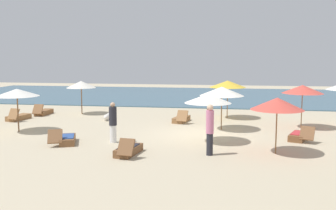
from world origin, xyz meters
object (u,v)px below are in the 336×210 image
(umbrella_4, at_px, (208,99))
(umbrella_5, at_px, (277,104))
(umbrella_1, at_px, (222,91))
(lounger_5, at_px, (128,150))
(umbrella_7, at_px, (17,93))
(person_1, at_px, (113,122))
(lounger_1, at_px, (18,117))
(lounger_4, at_px, (43,112))
(umbrella_6, at_px, (303,89))
(person_0, at_px, (210,129))
(dog, at_px, (107,117))
(lounger_2, at_px, (181,119))
(umbrella_2, at_px, (81,84))
(lounger_3, at_px, (299,136))
(umbrella_8, at_px, (228,84))

(umbrella_4, distance_m, umbrella_5, 3.03)
(umbrella_1, bearing_deg, umbrella_4, -99.87)
(umbrella_4, xyz_separation_m, lounger_5, (-2.77, -2.52, -1.68))
(umbrella_7, relative_size, person_1, 1.21)
(lounger_1, distance_m, person_1, 8.42)
(umbrella_7, distance_m, lounger_4, 5.60)
(lounger_1, xyz_separation_m, lounger_5, (8.16, -6.44, 0.01))
(umbrella_6, distance_m, person_0, 7.51)
(umbrella_5, xyz_separation_m, dog, (-8.55, 6.14, -1.69))
(umbrella_5, xyz_separation_m, lounger_2, (-4.36, 6.27, -1.71))
(umbrella_1, height_order, umbrella_2, umbrella_1)
(umbrella_5, height_order, lounger_5, umbrella_5)
(lounger_2, relative_size, lounger_5, 1.01)
(umbrella_5, bearing_deg, lounger_5, -169.09)
(umbrella_7, distance_m, person_0, 9.81)
(umbrella_4, relative_size, lounger_3, 1.15)
(umbrella_7, bearing_deg, person_1, -16.33)
(lounger_1, relative_size, lounger_4, 1.02)
(person_1, bearing_deg, umbrella_5, -6.91)
(lounger_1, xyz_separation_m, person_0, (11.14, -6.04, 0.81))
(umbrella_6, height_order, lounger_2, umbrella_6)
(umbrella_4, distance_m, person_1, 4.10)
(lounger_4, bearing_deg, umbrella_6, -7.65)
(umbrella_2, distance_m, umbrella_6, 12.97)
(lounger_3, bearing_deg, lounger_5, -151.58)
(person_0, relative_size, dog, 2.32)
(umbrella_1, xyz_separation_m, umbrella_8, (0.25, 3.56, 0.09))
(umbrella_1, relative_size, umbrella_2, 1.05)
(umbrella_4, xyz_separation_m, person_0, (0.21, -2.12, -0.88))
(lounger_1, bearing_deg, lounger_5, -38.31)
(umbrella_4, bearing_deg, umbrella_1, 80.13)
(dog, bearing_deg, umbrella_5, -35.68)
(lounger_2, relative_size, lounger_4, 1.03)
(umbrella_7, height_order, person_1, umbrella_7)
(lounger_4, bearing_deg, person_1, -45.62)
(umbrella_5, relative_size, umbrella_8, 0.96)
(umbrella_6, relative_size, umbrella_7, 1.05)
(umbrella_2, height_order, lounger_4, umbrella_2)
(umbrella_8, xyz_separation_m, lounger_4, (-11.20, -0.48, -1.83))
(umbrella_2, bearing_deg, umbrella_5, -36.92)
(umbrella_7, distance_m, dog, 5.26)
(lounger_5, bearing_deg, umbrella_2, 120.64)
(umbrella_1, xyz_separation_m, umbrella_7, (-9.60, -2.08, -0.02))
(umbrella_2, relative_size, lounger_5, 1.20)
(person_1, bearing_deg, lounger_3, 12.80)
(lounger_4, relative_size, lounger_5, 0.98)
(lounger_5, xyz_separation_m, dog, (-3.14, 7.18, 0.02))
(umbrella_6, bearing_deg, person_1, -150.88)
(lounger_2, xyz_separation_m, lounger_5, (-1.05, -7.31, 0.01))
(lounger_4, bearing_deg, umbrella_1, -15.72)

